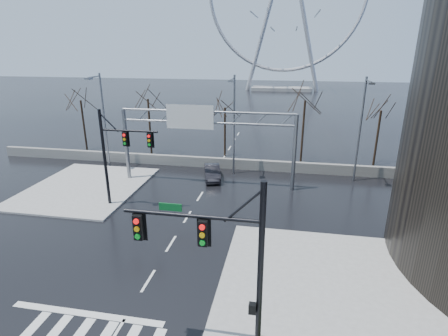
% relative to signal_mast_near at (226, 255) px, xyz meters
% --- Properties ---
extents(ground, '(260.00, 260.00, 0.00)m').
position_rel_signal_mast_near_xyz_m(ground, '(-5.14, 4.04, -4.87)').
color(ground, black).
rests_on(ground, ground).
extents(sidewalk_right_ext, '(12.00, 10.00, 0.15)m').
position_rel_signal_mast_near_xyz_m(sidewalk_right_ext, '(4.86, 6.04, -4.80)').
color(sidewalk_right_ext, gray).
rests_on(sidewalk_right_ext, ground).
extents(sidewalk_far, '(10.00, 12.00, 0.15)m').
position_rel_signal_mast_near_xyz_m(sidewalk_far, '(-16.14, 16.04, -4.80)').
color(sidewalk_far, gray).
rests_on(sidewalk_far, ground).
extents(barrier_wall, '(52.00, 0.50, 1.10)m').
position_rel_signal_mast_near_xyz_m(barrier_wall, '(-5.14, 24.04, -4.32)').
color(barrier_wall, slate).
rests_on(barrier_wall, ground).
extents(signal_mast_near, '(5.52, 0.41, 8.00)m').
position_rel_signal_mast_near_xyz_m(signal_mast_near, '(0.00, 0.00, 0.00)').
color(signal_mast_near, black).
rests_on(signal_mast_near, ground).
extents(signal_mast_far, '(4.72, 0.41, 8.00)m').
position_rel_signal_mast_near_xyz_m(signal_mast_far, '(-11.01, 13.00, -0.04)').
color(signal_mast_far, black).
rests_on(signal_mast_far, ground).
extents(sign_gantry, '(16.36, 0.40, 7.60)m').
position_rel_signal_mast_near_xyz_m(sign_gantry, '(-5.52, 19.00, 0.31)').
color(sign_gantry, slate).
rests_on(sign_gantry, ground).
extents(streetlight_left, '(0.50, 2.55, 10.00)m').
position_rel_signal_mast_near_xyz_m(streetlight_left, '(-17.14, 22.20, 1.01)').
color(streetlight_left, slate).
rests_on(streetlight_left, ground).
extents(streetlight_mid, '(0.50, 2.55, 10.00)m').
position_rel_signal_mast_near_xyz_m(streetlight_mid, '(-3.14, 22.20, 1.01)').
color(streetlight_mid, slate).
rests_on(streetlight_mid, ground).
extents(streetlight_right, '(0.50, 2.55, 10.00)m').
position_rel_signal_mast_near_xyz_m(streetlight_right, '(8.86, 22.20, 1.01)').
color(streetlight_right, slate).
rests_on(streetlight_right, ground).
extents(tree_far_left, '(3.50, 3.50, 7.00)m').
position_rel_signal_mast_near_xyz_m(tree_far_left, '(-23.14, 28.04, 0.70)').
color(tree_far_left, black).
rests_on(tree_far_left, ground).
extents(tree_left, '(3.75, 3.75, 7.50)m').
position_rel_signal_mast_near_xyz_m(tree_left, '(-14.14, 27.54, 1.10)').
color(tree_left, black).
rests_on(tree_left, ground).
extents(tree_center, '(3.25, 3.25, 6.50)m').
position_rel_signal_mast_near_xyz_m(tree_center, '(-5.14, 28.54, 0.30)').
color(tree_center, black).
rests_on(tree_center, ground).
extents(tree_right, '(3.90, 3.90, 7.80)m').
position_rel_signal_mast_near_xyz_m(tree_right, '(3.86, 27.54, 1.34)').
color(tree_right, black).
rests_on(tree_right, ground).
extents(tree_far_right, '(3.40, 3.40, 6.80)m').
position_rel_signal_mast_near_xyz_m(tree_far_right, '(11.86, 28.04, 0.54)').
color(tree_far_right, black).
rests_on(tree_far_right, ground).
extents(car, '(2.56, 4.45, 1.39)m').
position_rel_signal_mast_near_xyz_m(car, '(-4.99, 20.54, -4.18)').
color(car, black).
rests_on(car, ground).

